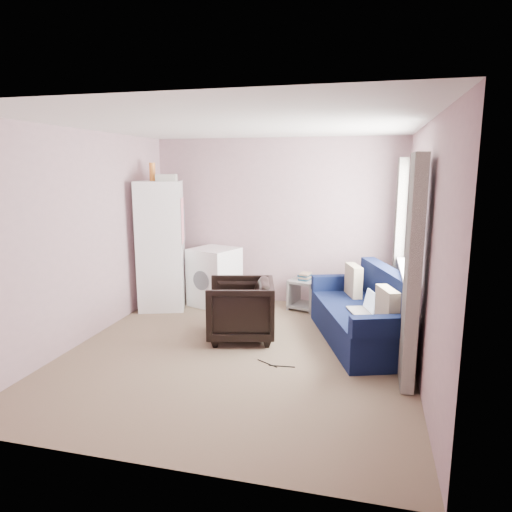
{
  "coord_description": "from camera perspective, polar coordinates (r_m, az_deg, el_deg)",
  "views": [
    {
      "loc": [
        1.37,
        -4.69,
        2.05
      ],
      "look_at": [
        0.05,
        0.6,
        1.0
      ],
      "focal_mm": 32.0,
      "sensor_mm": 36.0,
      "label": 1
    }
  ],
  "objects": [
    {
      "name": "fridge",
      "position": [
        6.83,
        -11.79,
        1.41
      ],
      "size": [
        0.82,
        0.82,
        2.13
      ],
      "rotation": [
        0.0,
        0.0,
        0.33
      ],
      "color": "white",
      "rests_on": "ground"
    },
    {
      "name": "side_table",
      "position": [
        6.78,
        6.13,
        -4.49
      ],
      "size": [
        0.51,
        0.51,
        0.55
      ],
      "rotation": [
        0.0,
        0.0,
        -0.32
      ],
      "color": "gray",
      "rests_on": "ground"
    },
    {
      "name": "sofa",
      "position": [
        5.66,
        13.83,
        -7.33
      ],
      "size": [
        1.44,
        2.09,
        0.85
      ],
      "rotation": [
        0.0,
        0.0,
        0.34
      ],
      "color": "#0D173E",
      "rests_on": "ground"
    },
    {
      "name": "window_dressing",
      "position": [
        5.49,
        18.12,
        0.46
      ],
      "size": [
        0.17,
        2.62,
        2.18
      ],
      "color": "white",
      "rests_on": "ground"
    },
    {
      "name": "floor_cables",
      "position": [
        4.97,
        2.32,
        -13.43
      ],
      "size": [
        0.43,
        0.15,
        0.01
      ],
      "rotation": [
        0.0,
        0.0,
        -0.19
      ],
      "color": "black",
      "rests_on": "ground"
    },
    {
      "name": "washing_machine",
      "position": [
        6.94,
        -5.21,
        -2.44
      ],
      "size": [
        0.79,
        0.79,
        0.87
      ],
      "rotation": [
        0.0,
        0.0,
        -0.35
      ],
      "color": "white",
      "rests_on": "ground"
    },
    {
      "name": "armchair",
      "position": [
        5.57,
        -1.96,
        -6.31
      ],
      "size": [
        0.9,
        0.94,
        0.8
      ],
      "primitive_type": "imported",
      "rotation": [
        0.0,
        0.0,
        -1.32
      ],
      "color": "black",
      "rests_on": "ground"
    },
    {
      "name": "room",
      "position": [
        4.96,
        -1.99,
        1.62
      ],
      "size": [
        3.84,
        4.24,
        2.54
      ],
      "color": "#816B54",
      "rests_on": "ground"
    }
  ]
}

